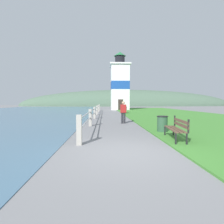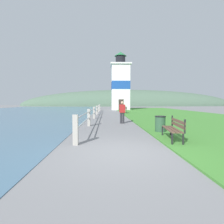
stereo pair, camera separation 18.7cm
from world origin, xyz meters
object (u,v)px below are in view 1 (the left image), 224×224
(lighthouse, at_px, (120,85))
(trash_bin, at_px, (162,124))
(park_bench_near, at_px, (177,127))
(person_strolling, at_px, (123,111))
(park_bench_midway, at_px, (125,109))

(lighthouse, relative_size, trash_bin, 13.12)
(park_bench_near, height_order, person_strolling, person_strolling)
(park_bench_near, relative_size, trash_bin, 2.14)
(trash_bin, bearing_deg, person_strolling, 112.15)
(park_bench_midway, height_order, person_strolling, person_strolling)
(park_bench_midway, relative_size, trash_bin, 2.17)
(person_strolling, xyz_separation_m, trash_bin, (1.55, -3.80, -0.44))
(park_bench_midway, relative_size, person_strolling, 1.15)
(lighthouse, bearing_deg, park_bench_midway, -91.26)
(lighthouse, xyz_separation_m, trash_bin, (-0.08, -24.96, -4.41))
(park_bench_midway, bearing_deg, park_bench_near, 92.06)
(park_bench_near, relative_size, lighthouse, 0.16)
(park_bench_midway, height_order, lighthouse, lighthouse)
(park_bench_midway, distance_m, trash_bin, 14.73)
(park_bench_near, height_order, lighthouse, lighthouse)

